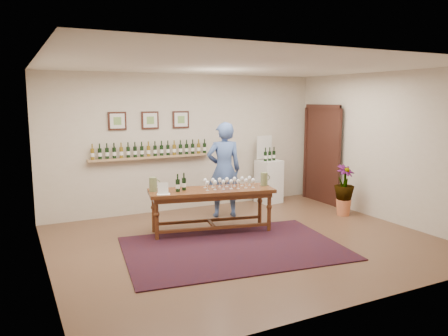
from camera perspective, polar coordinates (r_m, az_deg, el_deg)
name	(u,v)px	position (r m, az deg, el deg)	size (l,w,h in m)	color
ground	(246,241)	(7.21, 2.90, -9.56)	(6.00, 6.00, 0.00)	brown
room_shell	(289,154)	(9.61, 8.45, 1.87)	(6.00, 6.00, 6.00)	beige
rug	(234,248)	(6.87, 1.28, -10.42)	(3.31, 2.20, 0.02)	#49130D
tasting_table	(211,196)	(7.55, -1.66, -3.62)	(2.24, 1.11, 0.76)	#482112
table_glasses	(229,183)	(7.62, 0.67, -1.95)	(1.27, 0.29, 0.18)	white
table_bottles	(181,182)	(7.38, -5.66, -1.79)	(0.30, 0.17, 0.32)	black
pitcher_left	(153,184)	(7.41, -9.25, -2.13)	(0.15, 0.15, 0.24)	#677246
pitcher_right	(264,179)	(7.86, 5.26, -1.44)	(0.15, 0.15, 0.23)	#677246
menu_card	(163,188)	(7.19, -7.97, -2.64)	(0.21, 0.15, 0.19)	silver
display_pedestal	(269,181)	(9.82, 5.86, -1.75)	(0.48, 0.48, 0.95)	white
pedestal_bottles	(270,154)	(9.66, 5.99, 1.85)	(0.31, 0.08, 0.31)	black
info_sign	(264,147)	(9.79, 5.27, 2.71)	(0.41, 0.02, 0.56)	silver
potted_plant	(344,190)	(8.98, 15.42, -2.80)	(0.52, 0.52, 0.87)	#CB6E43
person	(224,170)	(8.51, -0.01, -0.24)	(0.68, 0.45, 1.86)	#3E5894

